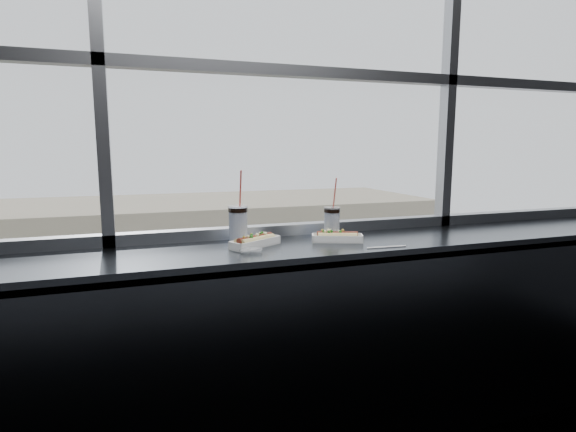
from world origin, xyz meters
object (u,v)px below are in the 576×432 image
object	(u,v)px
loose_straw	(387,247)
car_near_c	(144,423)
pedestrian_a	(75,333)
hotdog_tray_right	(337,237)
car_near_d	(327,388)
tree_center	(181,289)
soda_cup_left	(238,223)
car_far_c	(344,317)
wrapper	(251,250)
car_near_e	(468,362)
tree_left	(14,296)
hotdog_tray_left	(255,241)
soda_cup_right	(332,221)
tree_right	(310,275)
car_far_b	(182,339)
pedestrian_d	(266,305)

from	to	relation	value
loose_straw	car_near_c	size ratio (longest dim) A/B	0.03
loose_straw	pedestrian_a	size ratio (longest dim) A/B	0.09
hotdog_tray_right	loose_straw	bearing A→B (deg)	-30.42
loose_straw	car_near_d	bearing A→B (deg)	70.91
tree_center	car_near_c	bearing A→B (deg)	-103.05
soda_cup_left	car_far_c	xyz separation A→B (m)	(12.59, 24.17, -11.02)
wrapper	car_near_e	xyz separation A→B (m)	(16.10, 16.37, -10.96)
tree_center	tree_left	bearing A→B (deg)	180.00
car_near_d	tree_center	world-z (taller)	tree_center
hotdog_tray_left	hotdog_tray_right	bearing A→B (deg)	-33.35
hotdog_tray_left	car_far_c	bearing A→B (deg)	32.77
soda_cup_right	car_near_e	bearing A→B (deg)	46.07
car_far_c	tree_left	bearing A→B (deg)	71.21
tree_right	car_far_b	bearing A→B (deg)	-158.06
hotdog_tray_right	wrapper	world-z (taller)	hotdog_tray_right
soda_cup_left	pedestrian_d	size ratio (longest dim) A/B	0.20
car_near_c	tree_right	size ratio (longest dim) A/B	1.43
soda_cup_left	wrapper	world-z (taller)	soda_cup_left
soda_cup_left	car_far_b	xyz separation A→B (m)	(1.76, 24.17, -11.01)
pedestrian_d	tree_left	distance (m)	16.46
car_near_d	pedestrian_a	xyz separation A→B (m)	(-12.26, 11.11, -0.05)
soda_cup_left	tree_center	size ratio (longest dim) A/B	0.09
pedestrian_d	hotdog_tray_right	bearing A→B (deg)	-105.31
car_near_c	soda_cup_left	bearing A→B (deg)	178.78
soda_cup_left	soda_cup_right	xyz separation A→B (m)	(0.51, -0.04, -0.01)
car_far_b	pedestrian_a	distance (m)	6.97
car_near_d	pedestrian_a	world-z (taller)	car_near_d
soda_cup_left	car_near_e	bearing A→B (deg)	45.09
hotdog_tray_right	soda_cup_right	size ratio (longest dim) A/B	0.83
soda_cup_left	pedestrian_d	bearing A→B (deg)	73.71
car_near_c	pedestrian_a	size ratio (longest dim) A/B	3.01
car_far_b	hotdog_tray_right	bearing A→B (deg)	-179.79
hotdog_tray_right	soda_cup_right	bearing A→B (deg)	110.90
car_far_b	tree_center	bearing A→B (deg)	-2.80
tree_right	car_near_d	bearing A→B (deg)	-108.03
car_far_b	loose_straw	bearing A→B (deg)	-179.37
hotdog_tray_left	pedestrian_d	xyz separation A→B (m)	(8.36, 28.92, -11.16)
loose_straw	soda_cup_right	bearing A→B (deg)	125.14
car_far_b	car_near_e	bearing A→B (deg)	-115.96
loose_straw	tree_left	distance (m)	30.89
soda_cup_left	loose_straw	size ratio (longest dim) A/B	1.81
hotdog_tray_right	car_far_c	distance (m)	29.24
tree_left	tree_center	bearing A→B (deg)	0.00
loose_straw	pedestrian_d	world-z (taller)	loose_straw
car_far_b	hotdog_tray_left	bearing A→B (deg)	179.17
car_near_d	hotdog_tray_left	bearing A→B (deg)	156.29
car_far_c	tree_left	size ratio (longest dim) A/B	1.25
hotdog_tray_right	car_near_c	distance (m)	19.65
car_far_c	car_near_e	world-z (taller)	car_far_c
soda_cup_right	wrapper	bearing A→B (deg)	-161.14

